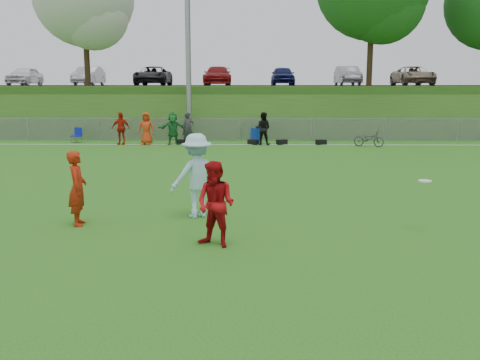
{
  "coord_description": "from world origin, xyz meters",
  "views": [
    {
      "loc": [
        0.43,
        -9.92,
        3.03
      ],
      "look_at": [
        0.25,
        0.5,
        1.2
      ],
      "focal_mm": 40.0,
      "sensor_mm": 36.0,
      "label": 1
    }
  ],
  "objects_px": {
    "frisbee": "(425,181)",
    "recycling_bin": "(256,135)",
    "player_red_center": "(216,204)",
    "player_red_left": "(77,188)",
    "player_blue": "(197,176)",
    "bicycle": "(369,139)"
  },
  "relations": [
    {
      "from": "player_red_center",
      "to": "bicycle",
      "type": "distance_m",
      "value": 18.51
    },
    {
      "from": "player_red_left",
      "to": "bicycle",
      "type": "relative_size",
      "value": 1.09
    },
    {
      "from": "player_red_left",
      "to": "frisbee",
      "type": "distance_m",
      "value": 7.46
    },
    {
      "from": "player_red_center",
      "to": "recycling_bin",
      "type": "xyz_separation_m",
      "value": [
        0.98,
        19.04,
        -0.41
      ]
    },
    {
      "from": "player_blue",
      "to": "bicycle",
      "type": "relative_size",
      "value": 1.29
    },
    {
      "from": "frisbee",
      "to": "recycling_bin",
      "type": "xyz_separation_m",
      "value": [
        -3.32,
        17.88,
        -0.67
      ]
    },
    {
      "from": "player_blue",
      "to": "recycling_bin",
      "type": "bearing_deg",
      "value": -123.54
    },
    {
      "from": "player_red_center",
      "to": "recycling_bin",
      "type": "height_order",
      "value": "player_red_center"
    },
    {
      "from": "player_red_left",
      "to": "recycling_bin",
      "type": "distance_m",
      "value": 17.98
    },
    {
      "from": "frisbee",
      "to": "recycling_bin",
      "type": "height_order",
      "value": "frisbee"
    },
    {
      "from": "bicycle",
      "to": "recycling_bin",
      "type": "bearing_deg",
      "value": 97.64
    },
    {
      "from": "player_blue",
      "to": "frisbee",
      "type": "bearing_deg",
      "value": 138.45
    },
    {
      "from": "player_blue",
      "to": "bicycle",
      "type": "height_order",
      "value": "player_blue"
    },
    {
      "from": "frisbee",
      "to": "player_red_center",
      "type": "bearing_deg",
      "value": -164.85
    },
    {
      "from": "player_red_center",
      "to": "frisbee",
      "type": "distance_m",
      "value": 4.47
    },
    {
      "from": "recycling_bin",
      "to": "player_red_center",
      "type": "bearing_deg",
      "value": -92.96
    },
    {
      "from": "recycling_bin",
      "to": "player_red_left",
      "type": "bearing_deg",
      "value": -103.24
    },
    {
      "from": "player_red_center",
      "to": "recycling_bin",
      "type": "relative_size",
      "value": 2.01
    },
    {
      "from": "frisbee",
      "to": "recycling_bin",
      "type": "bearing_deg",
      "value": 100.54
    },
    {
      "from": "player_red_center",
      "to": "frisbee",
      "type": "bearing_deg",
      "value": 43.08
    },
    {
      "from": "player_blue",
      "to": "frisbee",
      "type": "height_order",
      "value": "player_blue"
    },
    {
      "from": "frisbee",
      "to": "player_blue",
      "type": "bearing_deg",
      "value": 166.63
    }
  ]
}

